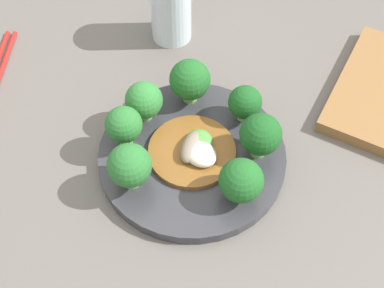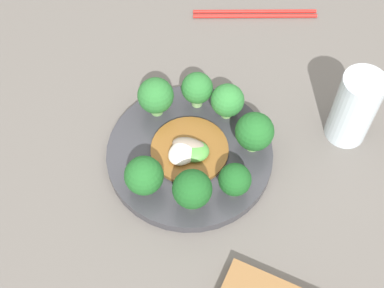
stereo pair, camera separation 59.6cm
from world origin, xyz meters
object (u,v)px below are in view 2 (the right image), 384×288
object	(u,v)px
broccoli_north	(195,190)
stirfry_center	(191,150)
broccoli_northeast	(147,176)
broccoli_south	(199,89)
broccoli_west	(257,132)
chopsticks	(257,14)
plate	(192,154)
broccoli_southwest	(230,101)
drinking_glass	(357,108)
broccoli_northwest	(237,180)
broccoli_southeast	(158,96)

from	to	relation	value
broccoli_north	stirfry_center	size ratio (longest dim) A/B	0.59
broccoli_north	broccoli_northeast	size ratio (longest dim) A/B	1.09
broccoli_south	broccoli_west	world-z (taller)	broccoli_west
broccoli_northeast	chopsticks	size ratio (longest dim) A/B	0.28
broccoli_north	plate	bearing A→B (deg)	-83.76
plate	broccoli_west	world-z (taller)	broccoli_west
broccoli_south	chopsticks	bearing A→B (deg)	-112.61
chopsticks	broccoli_southwest	bearing A→B (deg)	79.23
plate	broccoli_west	size ratio (longest dim) A/B	3.65
broccoli_south	drinking_glass	world-z (taller)	drinking_glass
plate	broccoli_south	size ratio (longest dim) A/B	3.90
broccoli_northwest	broccoli_southeast	size ratio (longest dim) A/B	0.83
broccoli_west	broccoli_south	bearing A→B (deg)	-40.59
chopsticks	broccoli_south	bearing A→B (deg)	67.39
broccoli_northwest	plate	bearing A→B (deg)	-43.61
broccoli_north	chopsticks	size ratio (longest dim) A/B	0.30
broccoli_southwest	chopsticks	bearing A→B (deg)	-100.77
plate	broccoli_southeast	size ratio (longest dim) A/B	3.66
broccoli_south	chopsticks	distance (m)	0.25
broccoli_north	broccoli_northwest	size ratio (longest dim) A/B	1.21
broccoli_southeast	broccoli_south	bearing A→B (deg)	-162.51
broccoli_southwest	chopsticks	xyz separation A→B (m)	(-0.05, -0.25, -0.05)
broccoli_south	drinking_glass	size ratio (longest dim) A/B	0.51
broccoli_southwest	drinking_glass	world-z (taller)	drinking_glass
broccoli_northwest	broccoli_south	distance (m)	0.17
broccoli_northwest	broccoli_south	world-z (taller)	broccoli_south
broccoli_south	broccoli_west	xyz separation A→B (m)	(-0.09, 0.08, 0.00)
broccoli_southwest	broccoli_south	world-z (taller)	broccoli_south
chopsticks	broccoli_north	bearing A→B (deg)	77.41
broccoli_northeast	broccoli_west	distance (m)	0.18
stirfry_center	drinking_glass	xyz separation A→B (m)	(-0.25, -0.07, 0.04)
broccoli_northwest	broccoli_west	world-z (taller)	broccoli_west
broccoli_northwest	drinking_glass	world-z (taller)	drinking_glass
broccoli_southwest	broccoli_south	xyz separation A→B (m)	(0.05, -0.02, 0.00)
stirfry_center	broccoli_north	bearing A→B (deg)	96.86
broccoli_north	chopsticks	world-z (taller)	broccoli_north
broccoli_southwest	broccoli_northeast	bearing A→B (deg)	51.13
drinking_glass	broccoli_south	bearing A→B (deg)	-6.72
broccoli_north	broccoli_northeast	world-z (taller)	broccoli_north
stirfry_center	chopsticks	size ratio (longest dim) A/B	0.51
broccoli_north	broccoli_northwest	bearing A→B (deg)	-158.46
broccoli_southeast	stirfry_center	bearing A→B (deg)	127.18
plate	drinking_glass	world-z (taller)	drinking_glass
drinking_glass	broccoli_northeast	bearing A→B (deg)	23.28
plate	broccoli_northwest	xyz separation A→B (m)	(-0.07, 0.07, 0.04)
broccoli_north	stirfry_center	xyz separation A→B (m)	(0.01, -0.08, -0.03)
broccoli_northeast	broccoli_southwest	world-z (taller)	broccoli_northeast
broccoli_southwest	stirfry_center	xyz separation A→B (m)	(0.05, 0.08, -0.03)
broccoli_northeast	chopsticks	xyz separation A→B (m)	(-0.16, -0.39, -0.05)
broccoli_north	broccoli_northeast	distance (m)	0.07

